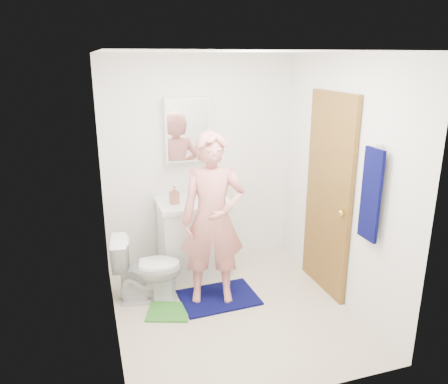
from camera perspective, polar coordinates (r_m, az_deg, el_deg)
The scene contains 22 objects.
floor at distance 4.42m, azimuth 1.13°, elevation -15.21°, with size 2.20×2.40×0.02m, color beige.
ceiling at distance 3.73m, azimuth 1.36°, elevation 17.98°, with size 2.20×2.40×0.02m, color white.
wall_back at distance 5.03m, azimuth -3.25°, elevation 3.85°, with size 2.20×0.02×2.40m, color white.
wall_front at distance 2.86m, azimuth 9.16°, elevation -6.95°, with size 2.20×0.02×2.40m, color white.
wall_left at distance 3.71m, azimuth -15.20°, elevation -1.61°, with size 0.02×2.40×2.40m, color white.
wall_right at distance 4.38m, azimuth 15.10°, elevation 1.26°, with size 0.02×2.40×2.40m, color white.
vanity_cabinet at distance 4.97m, azimuth -3.91°, elevation -6.04°, with size 0.75×0.55×0.80m, color white.
countertop at distance 4.82m, azimuth -4.02°, elevation -1.40°, with size 0.79×0.59×0.05m, color white.
sink_basin at distance 4.81m, azimuth -4.02°, elevation -1.23°, with size 0.40×0.40×0.03m, color white.
faucet at distance 4.96m, azimuth -4.53°, elevation 0.17°, with size 0.03×0.03×0.12m, color silver.
medicine_cabinet at distance 4.85m, azimuth -4.85°, elevation 8.14°, with size 0.50×0.12×0.70m, color white.
mirror_panel at distance 4.79m, azimuth -4.68°, elevation 8.03°, with size 0.46×0.01×0.66m, color white.
door at distance 4.53m, azimuth 13.45°, elevation -0.42°, with size 0.05×0.80×2.05m, color olive.
door_knob at distance 4.28m, azimuth 15.09°, elevation -2.66°, with size 0.07×0.07×0.07m, color gold.
towel at distance 3.88m, azimuth 18.64°, elevation -0.36°, with size 0.03×0.24×0.80m, color #060841.
towel_hook at distance 3.80m, azimuth 19.73°, elevation 5.74°, with size 0.02×0.02×0.06m, color silver.
toilet at distance 4.49m, azimuth -9.96°, elevation -9.75°, with size 0.38×0.67×0.69m, color white.
bath_mat at distance 4.59m, azimuth -0.71°, elevation -13.60°, with size 0.77×0.55×0.02m, color #060841.
green_rug at distance 4.40m, azimuth -7.25°, elevation -15.26°, with size 0.40×0.34×0.02m, color #37842C.
soap_dispenser at distance 4.71m, azimuth -6.52°, elevation -0.37°, with size 0.09×0.09×0.19m, color #AC6850.
toothbrush_cup at distance 4.97m, azimuth -0.97°, elevation 0.12°, with size 0.12×0.12×0.10m, color #63418F.
man at distance 4.20m, azimuth -1.46°, elevation -3.62°, with size 0.62×0.40×1.69m, color #D57E78.
Camera 1 is at (-1.22, -3.53, 2.36)m, focal length 35.00 mm.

